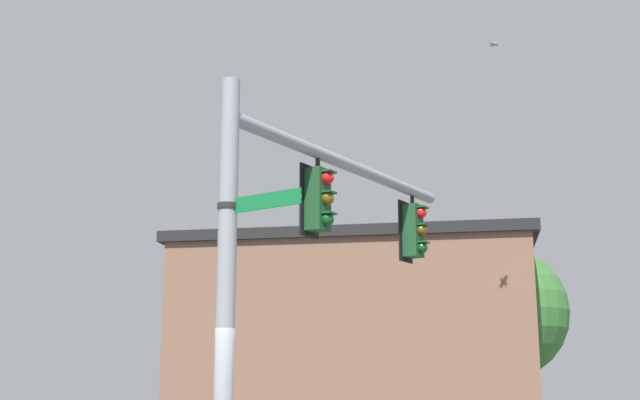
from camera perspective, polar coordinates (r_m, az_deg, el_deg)
signal_pole at (r=11.89m, az=-6.35°, el=-5.89°), size 0.27×0.27×6.12m
mast_arm at (r=14.95m, az=1.89°, el=2.38°), size 6.49×0.35×0.21m
traffic_light_nearest_pole at (r=13.96m, az=-0.08°, el=0.04°), size 0.54×0.49×1.31m
traffic_light_mid_inner at (r=16.82m, az=6.35°, el=-2.05°), size 0.54×0.49×1.31m
street_name_sign at (r=11.85m, az=-4.90°, el=-0.24°), size 0.31×1.42×0.22m
bird_flying at (r=19.29m, az=11.62°, el=10.25°), size 0.28×0.23×0.07m
storefront_building at (r=25.41m, az=2.76°, el=-9.71°), size 10.86×12.14×5.89m
tree_by_storefront at (r=25.43m, az=12.13°, el=-7.46°), size 3.86×3.86×5.79m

